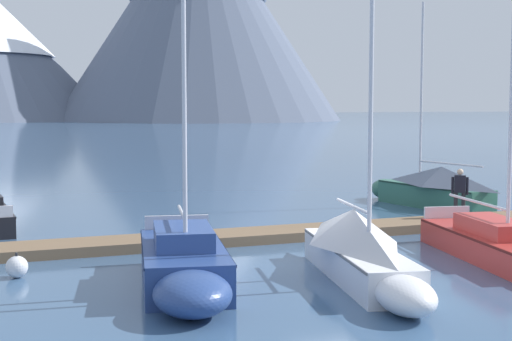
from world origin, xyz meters
TOP-DOWN VIEW (x-y plane):
  - ground_plane at (0.00, 0.00)m, footprint 700.00×700.00m
  - mountain_shoulder_ridge at (54.38, 179.37)m, footprint 77.85×77.85m
  - dock at (0.00, 4.00)m, footprint 21.90×2.33m
  - sailboat_second_berth at (-4.70, -1.14)m, footprint 3.09×6.49m
  - sailboat_mid_dock_port at (-0.54, -1.91)m, footprint 2.83×7.01m
  - sailboat_mid_dock_starboard at (3.94, -1.56)m, footprint 2.95×7.19m
  - sailboat_far_berth at (8.74, 8.29)m, footprint 2.17×6.68m
  - person_on_dock at (6.90, 4.03)m, footprint 0.51×0.39m
  - mooring_buoy_channel_marker at (-8.14, 1.58)m, footprint 0.54×0.54m

SIDE VIEW (x-z plane):
  - ground_plane at x=0.00m, z-range 0.00..0.00m
  - dock at x=0.00m, z-range -0.01..0.29m
  - mooring_buoy_channel_marker at x=-8.14m, z-range -0.04..0.58m
  - sailboat_mid_dock_starboard at x=3.94m, z-range -2.82..3.75m
  - sailboat_second_berth at x=-4.70m, z-range -4.11..5.27m
  - sailboat_mid_dock_port at x=-0.54m, z-range -2.72..4.29m
  - sailboat_far_berth at x=8.74m, z-range -3.38..5.05m
  - person_on_dock at x=6.90m, z-range 0.42..2.11m
  - mountain_shoulder_ridge at x=54.38m, z-range 1.52..61.02m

